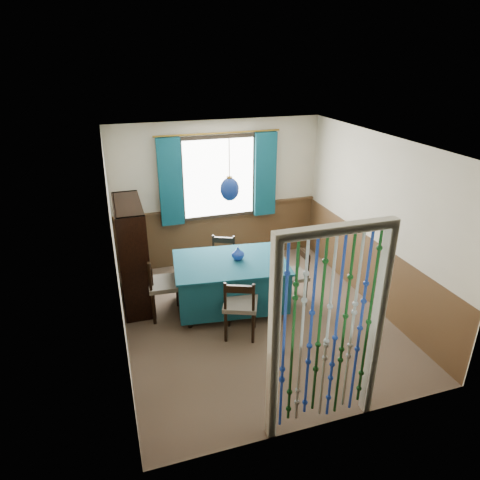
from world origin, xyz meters
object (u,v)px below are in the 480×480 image
object	(u,v)px
chair_near	(240,305)
bowl_shelf	(136,242)
chair_far	(222,261)
chair_right	(294,275)
pendant_lamp	(230,189)
vase_table	(238,254)
sideboard	(134,268)
chair_left	(162,284)
dining_table	(230,281)
vase_sideboard	(135,242)

from	to	relation	value
chair_near	bowl_shelf	world-z (taller)	bowl_shelf
chair_far	chair_right	world-z (taller)	chair_right
chair_near	chair_far	bearing A→B (deg)	106.95
pendant_lamp	vase_table	bearing A→B (deg)	14.95
vase_table	sideboard	bearing A→B (deg)	157.37
vase_table	chair_left	bearing A→B (deg)	176.50
chair_left	dining_table	bearing A→B (deg)	88.03
chair_left	sideboard	xyz separation A→B (m)	(-0.34, 0.53, 0.05)
chair_right	sideboard	xyz separation A→B (m)	(-2.25, 0.76, 0.10)
chair_left	chair_far	bearing A→B (deg)	122.28
chair_right	pendant_lamp	xyz separation A→B (m)	(-0.94, 0.13, 1.38)
chair_near	sideboard	xyz separation A→B (m)	(-1.24, 1.33, 0.09)
vase_table	bowl_shelf	size ratio (longest dim) A/B	0.78
chair_right	vase_sideboard	distance (m)	2.43
chair_right	chair_left	bearing A→B (deg)	84.66
chair_far	bowl_shelf	distance (m)	1.50
dining_table	chair_far	xyz separation A→B (m)	(0.06, 0.65, -0.00)
bowl_shelf	vase_sideboard	world-z (taller)	bowl_shelf
pendant_lamp	vase_table	size ratio (longest dim) A/B	4.68
vase_sideboard	pendant_lamp	bearing A→B (deg)	-33.27
chair_far	vase_table	xyz separation A→B (m)	(0.06, -0.62, 0.41)
dining_table	bowl_shelf	size ratio (longest dim) A/B	7.60
pendant_lamp	sideboard	bearing A→B (deg)	154.26
pendant_lamp	bowl_shelf	size ratio (longest dim) A/B	3.66
chair_near	chair_far	world-z (taller)	chair_near
chair_right	pendant_lamp	size ratio (longest dim) A/B	1.04
chair_left	chair_right	bearing A→B (deg)	87.13
sideboard	chair_far	bearing A→B (deg)	1.17
dining_table	pendant_lamp	world-z (taller)	pendant_lamp
vase_table	bowl_shelf	world-z (taller)	bowl_shelf
chair_far	pendant_lamp	world-z (taller)	pendant_lamp
chair_right	bowl_shelf	xyz separation A→B (m)	(-2.19, 0.44, 0.64)
bowl_shelf	vase_sideboard	xyz separation A→B (m)	(0.00, 0.50, -0.21)
vase_table	chair_far	bearing A→B (deg)	95.90
vase_sideboard	chair_right	bearing A→B (deg)	-23.37
dining_table	vase_sideboard	size ratio (longest dim) A/B	8.38
chair_far	sideboard	bearing A→B (deg)	25.28
dining_table	chair_right	bearing A→B (deg)	-0.73
vase_table	chair_near	bearing A→B (deg)	-105.13
vase_table	vase_sideboard	world-z (taller)	vase_sideboard
chair_near	bowl_shelf	size ratio (longest dim) A/B	3.92
chair_near	vase_sideboard	xyz separation A→B (m)	(-1.18, 1.52, 0.42)
sideboard	chair_left	bearing A→B (deg)	-57.01
pendant_lamp	bowl_shelf	bearing A→B (deg)	165.79
pendant_lamp	bowl_shelf	world-z (taller)	pendant_lamp
chair_near	sideboard	bearing A→B (deg)	155.44
vase_sideboard	dining_table	bearing A→B (deg)	-33.27
vase_table	vase_sideboard	xyz separation A→B (m)	(-1.37, 0.79, 0.03)
chair_near	chair_left	distance (m)	1.20
chair_far	chair_right	distance (m)	1.18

